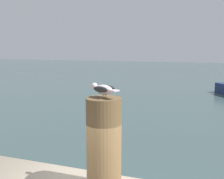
% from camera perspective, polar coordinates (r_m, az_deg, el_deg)
% --- Properties ---
extents(mooring_post, '(0.37, 0.37, 1.00)m').
position_cam_1_polar(mooring_post, '(2.94, -1.68, -11.35)').
color(mooring_post, brown).
rests_on(mooring_post, harbor_quay).
extents(seagull, '(0.38, 0.21, 0.14)m').
position_cam_1_polar(seagull, '(2.80, -1.84, 0.09)').
color(seagull, tan).
rests_on(seagull, mooring_post).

